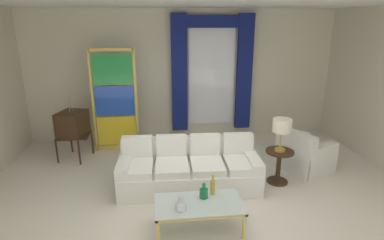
{
  "coord_description": "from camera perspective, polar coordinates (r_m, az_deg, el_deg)",
  "views": [
    {
      "loc": [
        -0.67,
        -4.37,
        2.71
      ],
      "look_at": [
        -0.04,
        0.9,
        1.05
      ],
      "focal_mm": 29.47,
      "sensor_mm": 36.0,
      "label": 1
    }
  ],
  "objects": [
    {
      "name": "bottle_amber_squat",
      "position": [
        4.46,
        3.76,
        -11.86
      ],
      "size": [
        0.06,
        0.06,
        0.31
      ],
      "color": "gold",
      "rests_on": "coffee_table"
    },
    {
      "name": "bottle_crystal_tall",
      "position": [
        4.15,
        -2.03,
        -15.11
      ],
      "size": [
        0.13,
        0.13,
        0.21
      ],
      "color": "silver",
      "rests_on": "coffee_table"
    },
    {
      "name": "wall_rear",
      "position": [
        7.56,
        -1.61,
        8.14
      ],
      "size": [
        8.0,
        0.12,
        3.0
      ],
      "primitive_type": "cube",
      "color": "beige",
      "rests_on": "ground"
    },
    {
      "name": "ceiling_slab",
      "position": [
        5.22,
        0.66,
        20.78
      ],
      "size": [
        8.0,
        7.6,
        0.04
      ],
      "primitive_type": "cube",
      "color": "white"
    },
    {
      "name": "curtained_window",
      "position": [
        7.45,
        3.68,
        9.85
      ],
      "size": [
        2.0,
        0.17,
        2.7
      ],
      "color": "white",
      "rests_on": "ground"
    },
    {
      "name": "coffee_table",
      "position": [
        4.34,
        1.25,
        -15.2
      ],
      "size": [
        1.17,
        0.63,
        0.41
      ],
      "color": "silver",
      "rests_on": "ground"
    },
    {
      "name": "stained_glass_divider",
      "position": [
        6.9,
        -13.79,
        3.01
      ],
      "size": [
        0.95,
        0.05,
        2.2
      ],
      "color": "gold",
      "rests_on": "ground"
    },
    {
      "name": "armchair_white",
      "position": [
        6.37,
        19.54,
        -6.05
      ],
      "size": [
        1.08,
        1.07,
        0.8
      ],
      "color": "white",
      "rests_on": "ground"
    },
    {
      "name": "vintage_tv",
      "position": [
        6.78,
        -20.82,
        -0.79
      ],
      "size": [
        0.65,
        0.71,
        1.35
      ],
      "color": "#382314",
      "rests_on": "ground"
    },
    {
      "name": "round_side_table",
      "position": [
        5.72,
        15.42,
        -7.61
      ],
      "size": [
        0.48,
        0.48,
        0.59
      ],
      "color": "#382314",
      "rests_on": "ground"
    },
    {
      "name": "bottle_blue_decanter",
      "position": [
        4.39,
        2.14,
        -12.98
      ],
      "size": [
        0.11,
        0.11,
        0.23
      ],
      "color": "#196B3D",
      "rests_on": "coffee_table"
    },
    {
      "name": "table_lamp_brass",
      "position": [
        5.48,
        15.98,
        -1.2
      ],
      "size": [
        0.32,
        0.32,
        0.57
      ],
      "color": "#B29338",
      "rests_on": "round_side_table"
    },
    {
      "name": "couch_white_long",
      "position": [
        5.44,
        -0.56,
        -8.84
      ],
      "size": [
        2.37,
        1.0,
        0.86
      ],
      "color": "white",
      "rests_on": "ground"
    },
    {
      "name": "peacock_figurine",
      "position": [
        6.7,
        -9.05,
        -4.69
      ],
      "size": [
        0.44,
        0.6,
        0.5
      ],
      "color": "beige",
      "rests_on": "ground"
    },
    {
      "name": "ground_plane",
      "position": [
        5.18,
        1.72,
        -14.15
      ],
      "size": [
        16.0,
        16.0,
        0.0
      ],
      "primitive_type": "plane",
      "color": "silver"
    }
  ]
}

